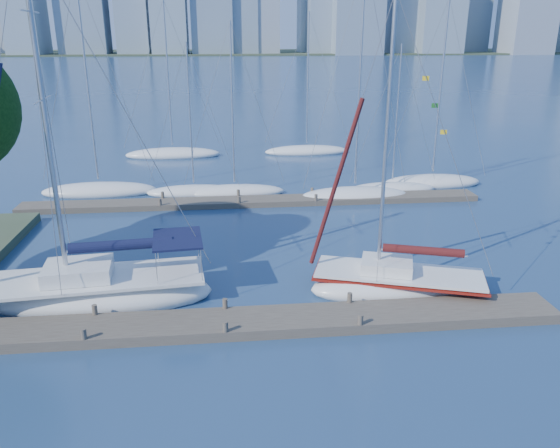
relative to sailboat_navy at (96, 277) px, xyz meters
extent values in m
plane|color=navy|center=(5.30, -2.83, -1.09)|extent=(700.00, 700.00, 0.00)
cube|color=#4D4338|center=(5.30, -2.83, -0.89)|extent=(26.00, 2.00, 0.40)
cube|color=#4D4338|center=(7.30, 13.17, -0.91)|extent=(30.00, 1.80, 0.36)
cube|color=#38472D|center=(5.30, 317.17, -1.09)|extent=(800.00, 100.00, 1.50)
ellipsoid|color=white|center=(0.00, 0.00, -0.81)|extent=(9.73, 3.98, 1.66)
cube|color=white|center=(0.00, 0.00, -0.04)|extent=(9.01, 3.67, 0.13)
cube|color=white|center=(-0.66, -0.06, 0.35)|extent=(2.84, 2.26, 0.61)
cylinder|color=silver|center=(-1.10, -0.10, 6.60)|extent=(0.20, 0.20, 13.17)
cylinder|color=silver|center=(1.13, 0.11, 1.24)|extent=(4.48, 0.53, 0.11)
cylinder|color=black|center=(1.13, 0.11, 1.35)|extent=(4.16, 0.83, 0.44)
cube|color=black|center=(3.40, 0.32, 1.46)|extent=(2.24, 2.82, 0.09)
ellipsoid|color=white|center=(12.82, -0.34, -0.87)|extent=(8.09, 4.79, 1.35)
cube|color=white|center=(12.82, -0.34, -0.24)|extent=(7.49, 4.42, 0.11)
cube|color=white|center=(12.31, -0.18, 0.08)|extent=(2.56, 2.23, 0.49)
cylinder|color=silver|center=(11.97, -0.06, 5.45)|extent=(0.16, 0.16, 11.29)
cylinder|color=silver|center=(13.70, -0.63, 0.80)|extent=(3.49, 1.22, 0.09)
cylinder|color=#4C1016|center=(13.70, -0.63, 0.89)|extent=(3.30, 1.39, 0.36)
cube|color=maroon|center=(12.82, -0.34, -0.39)|extent=(7.67, 4.56, 0.09)
ellipsoid|color=white|center=(-3.33, 16.62, -0.87)|extent=(8.22, 3.80, 1.22)
cylinder|color=silver|center=(-3.33, 16.62, 6.67)|extent=(0.13, 0.13, 13.30)
ellipsoid|color=white|center=(3.27, 15.92, -0.92)|extent=(6.82, 3.71, 0.95)
cylinder|color=silver|center=(3.27, 15.92, 4.41)|extent=(0.10, 0.10, 9.28)
ellipsoid|color=white|center=(6.10, 15.57, -0.91)|extent=(6.96, 2.08, 1.01)
cylinder|color=silver|center=(6.10, 15.57, 5.08)|extent=(0.11, 0.11, 10.50)
ellipsoid|color=white|center=(14.18, 13.67, -0.87)|extent=(7.66, 3.54, 1.20)
cylinder|color=silver|center=(14.18, 13.67, 6.99)|extent=(0.13, 0.13, 13.98)
ellipsoid|color=white|center=(17.25, 15.18, -0.92)|extent=(6.29, 2.09, 0.97)
cylinder|color=silver|center=(17.25, 15.18, 4.37)|extent=(0.11, 0.11, 9.16)
ellipsoid|color=white|center=(20.68, 16.49, -0.87)|extent=(7.67, 4.76, 1.21)
cylinder|color=silver|center=(20.68, 16.49, 5.93)|extent=(0.13, 0.13, 11.86)
ellipsoid|color=white|center=(0.79, 28.53, -0.87)|extent=(8.82, 3.73, 1.24)
cylinder|color=silver|center=(0.79, 28.53, 6.17)|extent=(0.14, 0.14, 12.27)
ellipsoid|color=white|center=(13.15, 28.76, -0.88)|extent=(8.17, 3.87, 1.14)
cylinder|color=silver|center=(13.15, 28.76, 5.67)|extent=(0.12, 0.12, 11.45)
cube|color=gray|center=(-91.47, 281.13, 19.75)|extent=(16.06, 23.42, 41.69)
cube|color=slate|center=(-64.43, 284.67, 25.56)|extent=(23.88, 17.63, 53.30)
cube|color=#90A0AD|center=(-42.24, 306.59, 20.24)|extent=(14.51, 17.61, 42.67)
cube|color=gray|center=(-20.64, 282.09, 18.94)|extent=(17.91, 19.81, 40.06)
cube|color=slate|center=(1.09, 283.85, 15.39)|extent=(21.23, 16.86, 32.96)
cube|color=#90A0AD|center=(96.72, 291.88, 25.95)|extent=(13.12, 17.11, 54.09)
cube|color=gray|center=(121.08, 276.77, 23.70)|extent=(22.74, 18.80, 49.58)
cube|color=slate|center=(152.36, 306.68, 20.46)|extent=(15.62, 17.52, 43.10)
cube|color=#90A0AD|center=(169.39, 276.10, 19.45)|extent=(23.19, 23.94, 41.08)
camera|label=1|loc=(5.50, -21.28, 9.55)|focal=35.00mm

